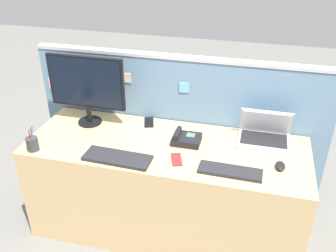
# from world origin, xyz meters

# --- Properties ---
(ground_plane) EXTENTS (10.00, 10.00, 0.00)m
(ground_plane) POSITION_xyz_m (0.00, 0.00, 0.00)
(ground_plane) COLOR slate
(desk) EXTENTS (1.91, 0.70, 0.74)m
(desk) POSITION_xyz_m (0.00, 0.00, 0.37)
(desk) COLOR tan
(desk) RESTS_ON ground_plane
(cubicle_divider) EXTENTS (2.20, 0.07, 1.24)m
(cubicle_divider) POSITION_xyz_m (-0.00, 0.39, 0.62)
(cubicle_divider) COLOR #6084A3
(cubicle_divider) RESTS_ON ground_plane
(desktop_monitor) EXTENTS (0.57, 0.17, 0.52)m
(desktop_monitor) POSITION_xyz_m (-0.63, 0.17, 1.04)
(desktop_monitor) COLOR black
(desktop_monitor) RESTS_ON desk
(laptop) EXTENTS (0.35, 0.26, 0.21)m
(laptop) POSITION_xyz_m (0.64, 0.23, 0.79)
(laptop) COLOR #B2B5BC
(laptop) RESTS_ON desk
(desk_phone) EXTENTS (0.19, 0.16, 0.08)m
(desk_phone) POSITION_xyz_m (0.12, 0.07, 0.77)
(desk_phone) COLOR black
(desk_phone) RESTS_ON desk
(keyboard_main) EXTENTS (0.39, 0.13, 0.02)m
(keyboard_main) POSITION_xyz_m (0.45, -0.21, 0.75)
(keyboard_main) COLOR #232328
(keyboard_main) RESTS_ON desk
(keyboard_spare) EXTENTS (0.44, 0.17, 0.02)m
(keyboard_spare) POSITION_xyz_m (-0.26, -0.24, 0.75)
(keyboard_spare) COLOR #232328
(keyboard_spare) RESTS_ON desk
(computer_mouse_right_hand) EXTENTS (0.06, 0.10, 0.03)m
(computer_mouse_right_hand) POSITION_xyz_m (0.75, -0.08, 0.75)
(computer_mouse_right_hand) COLOR black
(computer_mouse_right_hand) RESTS_ON desk
(pen_cup) EXTENTS (0.08, 0.08, 0.17)m
(pen_cup) POSITION_xyz_m (-0.84, -0.28, 0.79)
(pen_cup) COLOR #333338
(pen_cup) RESTS_ON desk
(cell_phone_black_slab) EXTENTS (0.11, 0.16, 0.01)m
(cell_phone_black_slab) POSITION_xyz_m (-0.20, 0.27, 0.74)
(cell_phone_black_slab) COLOR black
(cell_phone_black_slab) RESTS_ON desk
(cell_phone_red_case) EXTENTS (0.10, 0.15, 0.01)m
(cell_phone_red_case) POSITION_xyz_m (0.11, -0.16, 0.74)
(cell_phone_red_case) COLOR #B22323
(cell_phone_red_case) RESTS_ON desk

